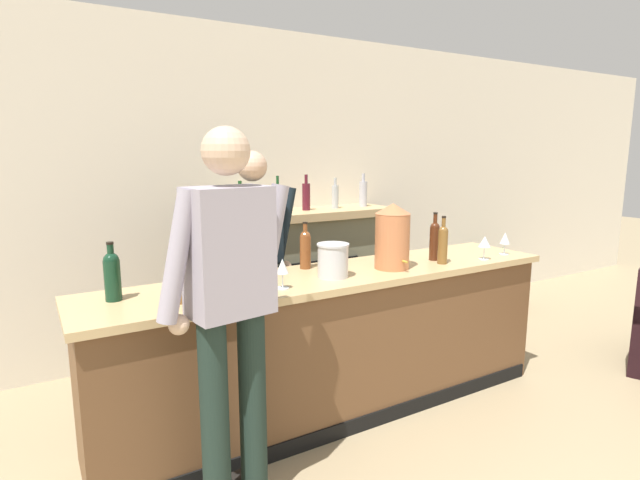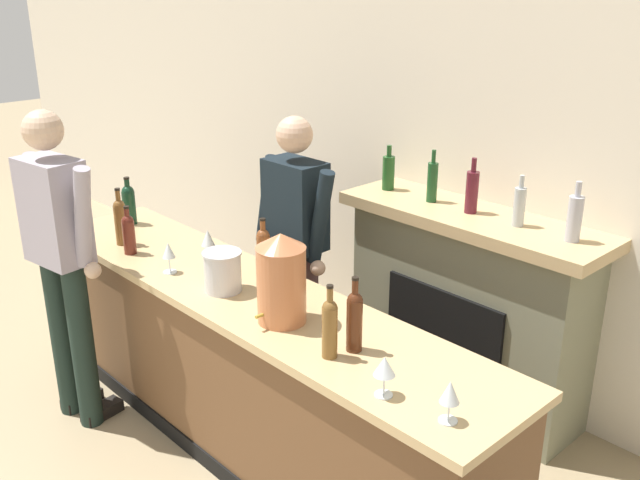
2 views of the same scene
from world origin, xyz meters
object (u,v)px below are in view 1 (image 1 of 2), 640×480
(wine_glass_by_dispenser, at_px, (260,259))
(wine_glass_back_row, at_px, (505,239))
(copper_dispenser, at_px, (392,236))
(wine_glass_near_bucket, at_px, (282,268))
(ice_bucket_steel, at_px, (333,260))
(wine_bottle_burgundy_dark, at_px, (215,276))
(wine_bottle_riesling_slim, at_px, (305,248))
(wine_glass_front_right, at_px, (485,243))
(potted_plant_corner, at_px, (507,283))
(wine_bottle_rose_blush, at_px, (434,239))
(wine_bottle_chardonnay_pale, at_px, (180,274))
(person_customer, at_px, (230,310))
(wine_bottle_merlot_tall, at_px, (443,243))
(wine_bottle_port_short, at_px, (112,274))
(person_bartender, at_px, (254,261))
(fireplace_stone, at_px, (307,274))

(wine_glass_by_dispenser, bearing_deg, wine_glass_back_row, -8.09)
(copper_dispenser, xyz_separation_m, wine_glass_near_bucket, (-0.84, -0.08, -0.10))
(ice_bucket_steel, xyz_separation_m, wine_bottle_burgundy_dark, (-0.78, -0.09, 0.02))
(wine_glass_back_row, distance_m, wine_glass_by_dispenser, 1.89)
(wine_bottle_riesling_slim, height_order, wine_glass_front_right, wine_bottle_riesling_slim)
(copper_dispenser, bearing_deg, wine_glass_by_dispenser, 167.52)
(potted_plant_corner, bearing_deg, ice_bucket_steel, -160.52)
(wine_glass_by_dispenser, xyz_separation_m, wine_glass_front_right, (1.60, -0.31, 0.00))
(potted_plant_corner, height_order, wine_glass_front_right, wine_glass_front_right)
(wine_bottle_rose_blush, relative_size, wine_bottle_riesling_slim, 1.10)
(wine_bottle_rose_blush, xyz_separation_m, wine_glass_front_right, (0.32, -0.17, -0.03))
(ice_bucket_steel, relative_size, wine_bottle_burgundy_dark, 0.74)
(potted_plant_corner, xyz_separation_m, copper_dispenser, (-2.49, -1.04, 0.89))
(copper_dispenser, bearing_deg, ice_bucket_steel, -179.97)
(wine_bottle_chardonnay_pale, relative_size, wine_glass_back_row, 2.06)
(person_customer, height_order, wine_glass_front_right, person_customer)
(wine_glass_back_row, bearing_deg, wine_glass_by_dispenser, 171.91)
(wine_bottle_merlot_tall, relative_size, wine_bottle_chardonnay_pale, 0.96)
(wine_bottle_port_short, height_order, wine_bottle_riesling_slim, wine_bottle_riesling_slim)
(wine_bottle_burgundy_dark, bearing_deg, copper_dispenser, 4.17)
(wine_glass_back_row, bearing_deg, wine_glass_front_right, -170.55)
(wine_bottle_port_short, relative_size, wine_bottle_merlot_tall, 0.94)
(person_customer, relative_size, wine_bottle_port_short, 5.90)
(ice_bucket_steel, distance_m, wine_glass_near_bucket, 0.39)
(ice_bucket_steel, height_order, wine_bottle_riesling_slim, wine_bottle_riesling_slim)
(wine_bottle_chardonnay_pale, distance_m, wine_glass_by_dispenser, 0.60)
(person_bartender, xyz_separation_m, wine_bottle_chardonnay_pale, (-0.72, -0.73, 0.15))
(wine_bottle_burgundy_dark, height_order, wine_glass_front_right, wine_bottle_burgundy_dark)
(wine_glass_front_right, bearing_deg, wine_bottle_port_short, 173.24)
(wine_glass_back_row, height_order, wine_glass_by_dispenser, wine_glass_by_dispenser)
(wine_glass_near_bucket, distance_m, wine_glass_front_right, 1.58)
(wine_bottle_merlot_tall, bearing_deg, ice_bucket_steel, 175.46)
(copper_dispenser, height_order, ice_bucket_steel, copper_dispenser)
(wine_bottle_burgundy_dark, xyz_separation_m, wine_bottle_chardonnay_pale, (-0.17, 0.04, 0.02))
(wine_bottle_rose_blush, height_order, wine_glass_back_row, wine_bottle_rose_blush)
(wine_glass_back_row, relative_size, wine_glass_near_bucket, 0.97)
(fireplace_stone, distance_m, wine_bottle_burgundy_dark, 2.01)
(person_customer, bearing_deg, potted_plant_corner, 21.78)
(wine_bottle_merlot_tall, bearing_deg, wine_bottle_riesling_slim, 157.83)
(potted_plant_corner, distance_m, wine_bottle_burgundy_dark, 3.98)
(wine_bottle_port_short, distance_m, wine_bottle_burgundy_dark, 0.53)
(wine_bottle_riesling_slim, height_order, wine_bottle_burgundy_dark, wine_bottle_riesling_slim)
(wine_bottle_burgundy_dark, height_order, wine_glass_back_row, wine_bottle_burgundy_dark)
(copper_dispenser, xyz_separation_m, wine_bottle_riesling_slim, (-0.49, 0.29, -0.08))
(wine_bottle_chardonnay_pale, bearing_deg, wine_bottle_burgundy_dark, -13.79)
(copper_dispenser, distance_m, wine_glass_near_bucket, 0.85)
(ice_bucket_steel, height_order, wine_bottle_merlot_tall, wine_bottle_merlot_tall)
(person_customer, height_order, wine_bottle_merlot_tall, person_customer)
(copper_dispenser, xyz_separation_m, wine_bottle_rose_blush, (0.42, 0.05, -0.07))
(person_bartender, bearing_deg, ice_bucket_steel, -71.76)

